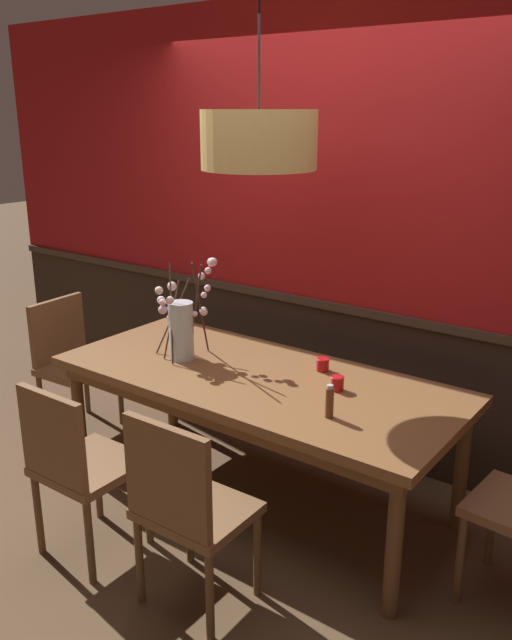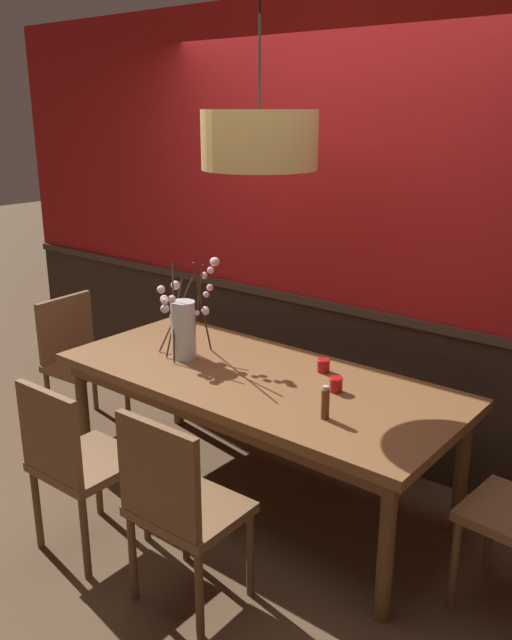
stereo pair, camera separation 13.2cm
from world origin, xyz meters
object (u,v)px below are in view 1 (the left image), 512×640
Objects in this scene: dining_table at (256,389)px; chair_near_side_left at (77,462)px; chair_far_side_right at (385,375)px; chair_head_west_end at (71,357)px; condiment_bottle at (330,402)px; candle_holder_nearer_center at (337,383)px; candle_holder_nearer_edge at (323,364)px; vase_with_blossoms at (182,327)px; chair_near_side_right at (186,504)px; pendant_lamp at (259,140)px.

chair_near_side_left is (-0.37, -0.91, -0.15)m from dining_table.
chair_far_side_right is (0.32, 0.89, -0.13)m from dining_table.
condiment_bottle reaches higher than chair_head_west_end.
chair_far_side_right is 5.84× the size of condiment_bottle.
dining_table is 0.47m from candle_holder_nearer_center.
vase_with_blossoms is at bearing -157.43° from candle_holder_nearer_edge.
chair_far_side_right is at bearing 88.62° from chair_near_side_right.
dining_table is 13.80× the size of condiment_bottle.
dining_table is 2.47× the size of chair_head_west_end.
candle_holder_nearer_center is at bearing 10.25° from dining_table.
chair_far_side_right is at bearing 83.57° from candle_holder_nearer_edge.
chair_head_west_end reaches higher than candle_holder_nearer_center.
candle_holder_nearer_center reaches higher than dining_table.
vase_with_blossoms is (-0.48, -0.04, 0.27)m from dining_table.
vase_with_blossoms is 0.81m from candle_holder_nearer_edge.
chair_near_side_right is 1.03× the size of chair_head_west_end.
chair_near_side_right is 1.00× the size of pendant_lamp.
chair_near_side_right is 1.00m from candle_holder_nearer_center.
pendant_lamp is (0.46, 0.10, 1.01)m from vase_with_blossoms.
dining_table is 2.39× the size of chair_near_side_right.
pendant_lamp is (-0.60, 0.27, 1.12)m from condiment_bottle.
vase_with_blossoms is at bearing -130.72° from chair_far_side_right.
chair_head_west_end is (-1.52, -0.03, -0.15)m from dining_table.
chair_head_west_end is 5.60× the size of condiment_bottle.
pendant_lamp reaches higher than dining_table.
vase_with_blossoms is 7.83× the size of candle_holder_nearer_center.
vase_with_blossoms is 1.12m from pendant_lamp.
chair_near_side_left is 1.31m from candle_holder_nearer_center.
chair_head_west_end reaches higher than candle_holder_nearer_edge.
pendant_lamp reaches higher than chair_far_side_right.
vase_with_blossoms reaches higher than condiment_bottle.
dining_table is 2.36× the size of chair_far_side_right.
vase_with_blossoms reaches higher than candle_holder_nearer_center.
candle_holder_nearer_edge is (1.77, 0.29, 0.27)m from chair_head_west_end.
candle_holder_nearer_center is (0.17, 0.95, 0.26)m from chair_near_side_right.
chair_near_side_right is at bearing -88.54° from candle_holder_nearer_edge.
chair_near_side_left is 0.97m from vase_with_blossoms.
chair_head_west_end is at bearing 155.02° from chair_near_side_right.
candle_holder_nearer_center is (0.45, 0.08, 0.12)m from dining_table.
pendant_lamp reaches higher than vase_with_blossoms.
candle_holder_nearer_center is (0.12, -0.81, 0.25)m from chair_far_side_right.
dining_table is 30.02× the size of candle_holder_nearer_edge.
dining_table is at bearing -133.86° from candle_holder_nearer_edge.
chair_near_side_right is 0.99× the size of chair_far_side_right.
condiment_bottle is at bearing -20.00° from dining_table.
candle_holder_nearer_center is 1.25m from pendant_lamp.
pendant_lamp reaches higher than chair_near_side_right.
condiment_bottle reaches higher than dining_table.
chair_near_side_right is 0.65m from chair_near_side_left.
candle_holder_nearer_edge is (0.25, 0.26, 0.12)m from dining_table.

